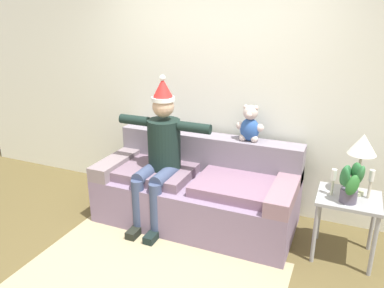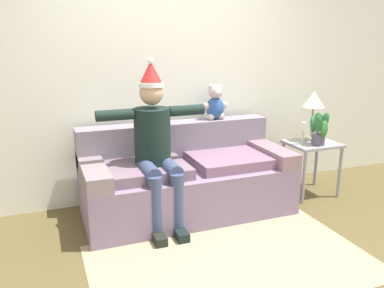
{
  "view_description": "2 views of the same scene",
  "coord_description": "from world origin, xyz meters",
  "views": [
    {
      "loc": [
        1.37,
        -2.34,
        2.14
      ],
      "look_at": [
        0.01,
        0.83,
        0.92
      ],
      "focal_mm": 35.34,
      "sensor_mm": 36.0,
      "label": 1
    },
    {
      "loc": [
        -1.3,
        -2.56,
        1.71
      ],
      "look_at": [
        0.03,
        0.89,
        0.73
      ],
      "focal_mm": 37.18,
      "sensor_mm": 36.0,
      "label": 2
    }
  ],
  "objects": [
    {
      "name": "table_lamp",
      "position": [
        1.51,
        1.01,
        1.04
      ],
      "size": [
        0.24,
        0.24,
        0.56
      ],
      "color": "#AFB98F",
      "rests_on": "side_table"
    },
    {
      "name": "potted_plant",
      "position": [
        1.46,
        0.82,
        0.78
      ],
      "size": [
        0.23,
        0.25,
        0.36
      ],
      "color": "#544D5E",
      "rests_on": "side_table"
    },
    {
      "name": "person_seated",
      "position": [
        -0.35,
        0.84,
        0.79
      ],
      "size": [
        1.02,
        0.77,
        1.55
      ],
      "color": "black",
      "rests_on": "ground_plane"
    },
    {
      "name": "couch",
      "position": [
        0.0,
        1.0,
        0.34
      ],
      "size": [
        2.05,
        0.93,
        0.87
      ],
      "color": "slate",
      "rests_on": "ground_plane"
    },
    {
      "name": "side_table",
      "position": [
        1.47,
        0.92,
        0.5
      ],
      "size": [
        0.53,
        0.47,
        0.6
      ],
      "color": "#949699",
      "rests_on": "ground_plane"
    },
    {
      "name": "area_rug",
      "position": [
        0.0,
        -0.06,
        0.0
      ],
      "size": [
        2.2,
        1.34,
        0.01
      ],
      "primitive_type": "cube",
      "color": "tan",
      "rests_on": "ground_plane"
    },
    {
      "name": "candle_short",
      "position": [
        1.62,
        0.96,
        0.77
      ],
      "size": [
        0.04,
        0.04,
        0.27
      ],
      "color": "beige",
      "rests_on": "side_table"
    },
    {
      "name": "teddy_bear",
      "position": [
        0.45,
        1.3,
        1.04
      ],
      "size": [
        0.29,
        0.17,
        0.38
      ],
      "color": "#2B539A",
      "rests_on": "couch"
    },
    {
      "name": "candle_tall",
      "position": [
        1.32,
        0.9,
        0.76
      ],
      "size": [
        0.04,
        0.04,
        0.24
      ],
      "color": "beige",
      "rests_on": "side_table"
    },
    {
      "name": "ground_plane",
      "position": [
        0.0,
        0.0,
        0.0
      ],
      "size": [
        10.0,
        10.0,
        0.0
      ],
      "primitive_type": "plane",
      "color": "brown"
    },
    {
      "name": "back_wall",
      "position": [
        0.0,
        1.55,
        1.35
      ],
      "size": [
        7.0,
        0.1,
        2.7
      ],
      "primitive_type": "cube",
      "color": "white",
      "rests_on": "ground_plane"
    }
  ]
}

